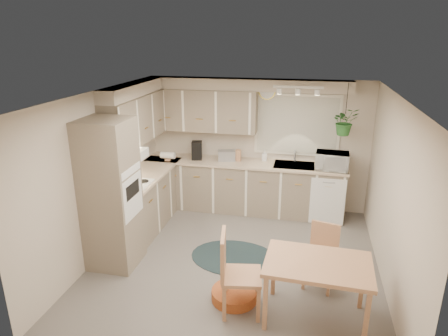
{
  "coord_description": "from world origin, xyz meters",
  "views": [
    {
      "loc": [
        0.91,
        -4.97,
        3.14
      ],
      "look_at": [
        -0.29,
        0.55,
        1.23
      ],
      "focal_mm": 32.0,
      "sensor_mm": 36.0,
      "label": 1
    }
  ],
  "objects": [
    {
      "name": "wall_right",
      "position": [
        2.0,
        0.0,
        1.2
      ],
      "size": [
        0.04,
        4.2,
        2.4
      ],
      "primitive_type": "cube",
      "color": "beige",
      "rests_on": "floor"
    },
    {
      "name": "soffit_back",
      "position": [
        -0.2,
        1.95,
        2.3
      ],
      "size": [
        3.6,
        0.3,
        0.2
      ],
      "primitive_type": "cube",
      "color": "beige",
      "rests_on": "wall_back"
    },
    {
      "name": "window_frame",
      "position": [
        0.7,
        2.08,
        1.6
      ],
      "size": [
        1.5,
        0.02,
        1.1
      ],
      "primitive_type": "cube",
      "color": "silver",
      "rests_on": "wall_back"
    },
    {
      "name": "counter_left",
      "position": [
        -1.69,
        0.88,
        0.92
      ],
      "size": [
        0.64,
        1.89,
        0.04
      ],
      "primitive_type": "cube",
      "color": "#CCAF95",
      "rests_on": "base_cab_left"
    },
    {
      "name": "base_cab_left",
      "position": [
        -1.7,
        0.88,
        0.45
      ],
      "size": [
        0.6,
        1.85,
        0.9
      ],
      "primitive_type": "cube",
      "color": "gray",
      "rests_on": "floor"
    },
    {
      "name": "wall_clock",
      "position": [
        0.15,
        2.07,
        2.18
      ],
      "size": [
        0.3,
        0.03,
        0.3
      ],
      "primitive_type": "cylinder",
      "rotation": [
        1.57,
        0.0,
        0.0
      ],
      "color": "#E9D152",
      "rests_on": "wall_back"
    },
    {
      "name": "wall_left",
      "position": [
        -2.0,
        0.0,
        1.2
      ],
      "size": [
        0.04,
        4.2,
        2.4
      ],
      "primitive_type": "cube",
      "color": "beige",
      "rests_on": "floor"
    },
    {
      "name": "toaster",
      "position": [
        -0.52,
        1.82,
        1.03
      ],
      "size": [
        0.34,
        0.24,
        0.19
      ],
      "primitive_type": "cube",
      "rotation": [
        0.0,
        0.0,
        0.23
      ],
      "color": "#989A9F",
      "rests_on": "counter_back"
    },
    {
      "name": "counter_back",
      "position": [
        -0.2,
        1.79,
        0.92
      ],
      "size": [
        3.64,
        0.64,
        0.04
      ],
      "primitive_type": "cube",
      "color": "#CCAF95",
      "rests_on": "base_cab_back"
    },
    {
      "name": "wall_back",
      "position": [
        0.0,
        2.1,
        1.2
      ],
      "size": [
        4.0,
        0.04,
        2.4
      ],
      "primitive_type": "cube",
      "color": "beige",
      "rests_on": "floor"
    },
    {
      "name": "oven_stack",
      "position": [
        -1.68,
        -0.38,
        1.05
      ],
      "size": [
        0.65,
        0.65,
        2.1
      ],
      "primitive_type": "cube",
      "color": "gray",
      "rests_on": "floor"
    },
    {
      "name": "upper_cab_left",
      "position": [
        -1.82,
        1.0,
        1.83
      ],
      "size": [
        0.35,
        2.0,
        0.75
      ],
      "primitive_type": "cube",
      "color": "gray",
      "rests_on": "wall_left"
    },
    {
      "name": "microwave",
      "position": [
        1.33,
        1.7,
        1.12
      ],
      "size": [
        0.56,
        0.33,
        0.37
      ],
      "primitive_type": "imported",
      "rotation": [
        0.0,
        0.0,
        -0.06
      ],
      "color": "white",
      "rests_on": "counter_back"
    },
    {
      "name": "coffee_maker",
      "position": [
        -1.07,
        1.8,
        1.1
      ],
      "size": [
        0.23,
        0.26,
        0.33
      ],
      "primitive_type": "cube",
      "rotation": [
        0.0,
        0.0,
        0.22
      ],
      "color": "black",
      "rests_on": "counter_back"
    },
    {
      "name": "wall_front",
      "position": [
        0.0,
        -2.1,
        1.2
      ],
      "size": [
        4.0,
        0.04,
        2.4
      ],
      "primitive_type": "cube",
      "color": "beige",
      "rests_on": "floor"
    },
    {
      "name": "upper_cab_back",
      "position": [
        -1.0,
        1.93,
        1.83
      ],
      "size": [
        2.0,
        0.35,
        0.75
      ],
      "primitive_type": "cube",
      "color": "gray",
      "rests_on": "wall_back"
    },
    {
      "name": "chair_left",
      "position": [
        0.26,
        -1.04,
        0.51
      ],
      "size": [
        0.54,
        0.54,
        1.01
      ],
      "primitive_type": "cube",
      "rotation": [
        0.0,
        0.0,
        -1.4
      ],
      "color": "tan",
      "rests_on": "floor"
    },
    {
      "name": "pet_bed",
      "position": [
        0.15,
        -0.86,
        0.07
      ],
      "size": [
        0.76,
        0.76,
        0.13
      ],
      "primitive_type": "cylinder",
      "rotation": [
        0.0,
        0.0,
        -0.43
      ],
      "color": "#B05E23",
      "rests_on": "floor"
    },
    {
      "name": "hanging_plant",
      "position": [
        1.48,
        1.7,
        1.73
      ],
      "size": [
        0.54,
        0.57,
        0.35
      ],
      "primitive_type": "imported",
      "rotation": [
        0.0,
        0.0,
        0.34
      ],
      "color": "#286127",
      "rests_on": "ceiling"
    },
    {
      "name": "base_cab_back",
      "position": [
        -0.2,
        1.8,
        0.45
      ],
      "size": [
        3.6,
        0.6,
        0.9
      ],
      "primitive_type": "cube",
      "color": "gray",
      "rests_on": "floor"
    },
    {
      "name": "dining_table",
      "position": [
        1.11,
        -0.99,
        0.37
      ],
      "size": [
        1.2,
        0.83,
        0.74
      ],
      "primitive_type": "cube",
      "rotation": [
        0.0,
        0.0,
        -0.04
      ],
      "color": "tan",
      "rests_on": "floor"
    },
    {
      "name": "range_hood",
      "position": [
        -1.7,
        0.3,
        1.4
      ],
      "size": [
        0.4,
        0.6,
        0.14
      ],
      "primitive_type": "cube",
      "color": "white",
      "rests_on": "upper_cab_left"
    },
    {
      "name": "window_blinds",
      "position": [
        0.7,
        2.07,
        1.6
      ],
      "size": [
        1.4,
        0.02,
        1.0
      ],
      "primitive_type": "cube",
      "color": "beige",
      "rests_on": "wall_back"
    },
    {
      "name": "soap_bottle",
      "position": [
        0.16,
        1.95,
        0.98
      ],
      "size": [
        0.1,
        0.2,
        0.09
      ],
      "primitive_type": "imported",
      "rotation": [
        0.0,
        0.0,
        0.05
      ],
      "color": "white",
      "rests_on": "counter_back"
    },
    {
      "name": "soffit_left",
      "position": [
        -1.85,
        1.0,
        2.3
      ],
      "size": [
        0.3,
        2.0,
        0.2
      ],
      "primitive_type": "cube",
      "color": "beige",
      "rests_on": "wall_left"
    },
    {
      "name": "cooktop",
      "position": [
        -1.68,
        0.3,
        0.94
      ],
      "size": [
        0.52,
        0.58,
        0.02
      ],
      "primitive_type": "cube",
      "color": "white",
      "rests_on": "counter_left"
    },
    {
      "name": "ceiling",
      "position": [
        0.0,
        0.0,
        2.4
      ],
      "size": [
        4.2,
        4.2,
        0.0
      ],
      "primitive_type": "plane",
      "color": "white",
      "rests_on": "wall_back"
    },
    {
      "name": "dishwasher_front",
      "position": [
        1.3,
        1.49,
        0.42
      ],
      "size": [
        0.58,
        0.02,
        0.83
      ],
      "primitive_type": "cube",
      "color": "white",
      "rests_on": "base_cab_back"
    },
    {
      "name": "sink",
      "position": [
        0.7,
        1.8,
        0.9
      ],
      "size": [
        0.7,
        0.48,
        0.1
      ],
      "primitive_type": "cube",
      "color": "#989A9F",
      "rests_on": "counter_back"
    },
    {
      "name": "floor",
      "position": [
        0.0,
        0.0,
        0.0
      ],
      "size": [
        4.2,
        4.2,
        0.0
      ],
      "primitive_type": "plane",
      "color": "#615B55",
      "rests_on": "ground"
    },
    {
      "name": "braided_rug",
      "position": [
        -0.03,
        0.1,
        0.01
      ],
      "size": [
        1.39,
        1.09,
        0.01
      ],
      "primitive_type": "ellipsoid",
      "rotation": [
        0.0,
        0.0,
        -0.08
      ],
      "color": "black",
      "rests_on": "floor"
    },
    {
      "name": "knife_block",
      "position": [
        -0.31,
        1.85,
        1.04
      ],
      "size": [
        0.1,
        0.1,
        0.2
      ],
      "primitive_type": "cube",
      "rotation": [
        0.0,
        0.0,
        0.04
      ],
      "color": "tan",
      "rests_on": "counter_back"
    },
    {
      "name": "wall_oven_face",
      "position": [
        -1.35,
        -0.38,
        1.05
      ],
      "size": [
        0.02,
        0.56,
        0.58
      ],
      "primitive_type": "cube",
      "color": "white",
      "rests_on": "oven_stack"
    },
    {
      "name": "track_light_bar",
      "position": [
        0.7,
        1.55,
        2.33
      ],
      "size": [
        0.8,
        0.04,
        0.04
      ],
      "primitive_type": "cube",
      "color": "white",
      "rests_on": "ceiling"
    },
    {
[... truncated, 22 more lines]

